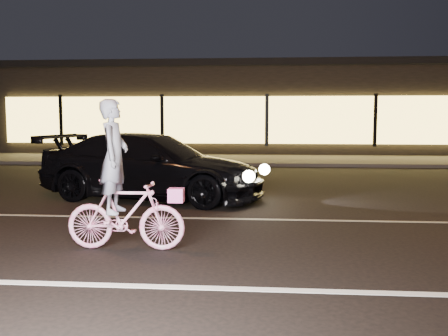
{
  "coord_description": "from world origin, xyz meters",
  "views": [
    {
      "loc": [
        -0.05,
        -6.47,
        1.78
      ],
      "look_at": [
        -0.64,
        0.6,
        1.03
      ],
      "focal_mm": 40.0,
      "sensor_mm": 36.0,
      "label": 1
    }
  ],
  "objects": [
    {
      "name": "ground",
      "position": [
        0.0,
        0.0,
        0.0
      ],
      "size": [
        90.0,
        90.0,
        0.0
      ],
      "primitive_type": "plane",
      "color": "black",
      "rests_on": "ground"
    },
    {
      "name": "lane_stripe_near",
      "position": [
        0.0,
        -1.5,
        0.0
      ],
      "size": [
        60.0,
        0.12,
        0.01
      ],
      "primitive_type": "cube",
      "color": "silver",
      "rests_on": "ground"
    },
    {
      "name": "lane_stripe_far",
      "position": [
        0.0,
        2.0,
        0.0
      ],
      "size": [
        60.0,
        0.1,
        0.01
      ],
      "primitive_type": "cube",
      "color": "gray",
      "rests_on": "ground"
    },
    {
      "name": "sidewalk",
      "position": [
        0.0,
        13.0,
        0.06
      ],
      "size": [
        30.0,
        4.0,
        0.12
      ],
      "primitive_type": "cube",
      "color": "#383533",
      "rests_on": "ground"
    },
    {
      "name": "storefront",
      "position": [
        0.0,
        18.97,
        2.15
      ],
      "size": [
        25.4,
        8.42,
        4.2
      ],
      "color": "black",
      "rests_on": "ground"
    },
    {
      "name": "cyclist",
      "position": [
        -1.93,
        -0.1,
        0.71
      ],
      "size": [
        1.59,
        0.55,
        2.0
      ],
      "rotation": [
        0.0,
        0.0,
        1.57
      ],
      "color": "#FC3A90",
      "rests_on": "ground"
    },
    {
      "name": "sedan",
      "position": [
        -2.47,
        3.97,
        0.7
      ],
      "size": [
        5.17,
        3.01,
        1.41
      ],
      "rotation": [
        0.0,
        0.0,
        1.34
      ],
      "color": "black",
      "rests_on": "ground"
    }
  ]
}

